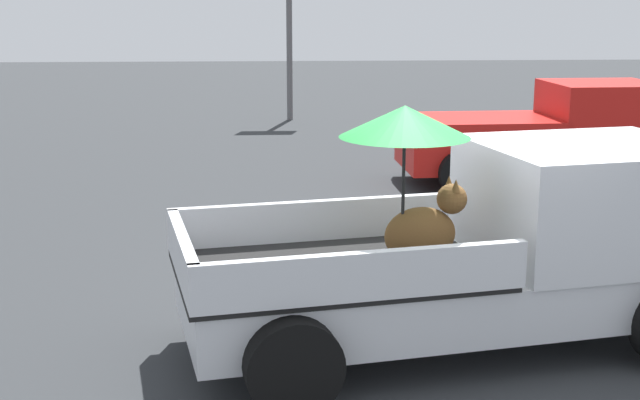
% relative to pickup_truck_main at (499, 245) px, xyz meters
% --- Properties ---
extents(ground_plane, '(80.00, 80.00, 0.00)m').
position_rel_pickup_truck_main_xyz_m(ground_plane, '(-0.46, -0.09, -0.97)').
color(ground_plane, '#2D3033').
extents(pickup_truck_main, '(5.31, 3.01, 2.33)m').
position_rel_pickup_truck_main_xyz_m(pickup_truck_main, '(0.00, 0.00, 0.00)').
color(pickup_truck_main, black).
rests_on(pickup_truck_main, ground).
extents(pickup_truck_red, '(4.86, 2.29, 1.80)m').
position_rel_pickup_truck_main_xyz_m(pickup_truck_red, '(2.86, 7.37, -0.09)').
color(pickup_truck_red, black).
rests_on(pickup_truck_red, ground).
extents(motel_sign, '(1.40, 0.16, 4.47)m').
position_rel_pickup_truck_main_xyz_m(motel_sign, '(-1.53, 16.07, 2.21)').
color(motel_sign, '#59595B').
rests_on(motel_sign, ground).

